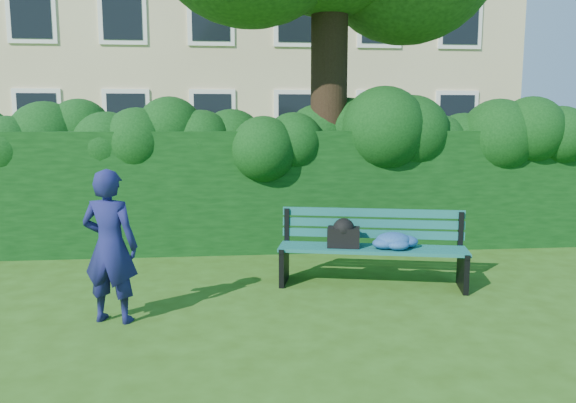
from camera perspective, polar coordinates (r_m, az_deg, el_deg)
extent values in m
plane|color=#2D5013|center=(6.66, 0.53, -8.88)|extent=(80.00, 80.00, 0.00)
cube|color=tan|center=(20.72, -4.00, 19.58)|extent=(16.00, 8.00, 12.00)
cube|color=white|center=(17.13, -24.06, 7.76)|extent=(1.30, 0.08, 1.60)
cube|color=black|center=(17.10, -24.11, 7.76)|extent=(1.05, 0.04, 1.35)
cube|color=white|center=(16.55, -16.07, 8.16)|extent=(1.30, 0.08, 1.60)
cube|color=black|center=(16.51, -16.09, 8.16)|extent=(1.05, 0.04, 1.35)
cube|color=white|center=(16.30, -7.65, 8.41)|extent=(1.30, 0.08, 1.60)
cube|color=black|center=(16.26, -7.66, 8.41)|extent=(1.05, 0.04, 1.35)
cube|color=white|center=(16.41, 0.85, 8.48)|extent=(1.30, 0.08, 1.60)
cube|color=black|center=(16.37, 0.87, 8.49)|extent=(1.05, 0.04, 1.35)
cube|color=white|center=(16.85, 9.07, 8.38)|extent=(1.30, 0.08, 1.60)
cube|color=black|center=(16.82, 9.10, 8.38)|extent=(1.05, 0.04, 1.35)
cube|color=white|center=(17.62, 16.71, 8.13)|extent=(1.30, 0.08, 1.60)
cube|color=black|center=(17.58, 16.76, 8.13)|extent=(1.05, 0.04, 1.35)
cube|color=white|center=(17.36, -24.64, 17.02)|extent=(1.30, 0.08, 1.60)
cube|color=black|center=(17.33, -24.68, 17.04)|extent=(1.05, 0.04, 1.35)
cube|color=white|center=(16.79, -16.48, 17.75)|extent=(1.30, 0.08, 1.60)
cube|color=black|center=(16.75, -16.50, 17.78)|extent=(1.05, 0.04, 1.35)
cube|color=white|center=(16.55, -7.85, 18.15)|extent=(1.30, 0.08, 1.60)
cube|color=black|center=(16.51, -7.85, 18.18)|extent=(1.05, 0.04, 1.35)
cube|color=white|center=(16.65, 0.87, 18.17)|extent=(1.30, 0.08, 1.60)
cube|color=black|center=(16.61, 0.89, 18.19)|extent=(1.05, 0.04, 1.35)
cube|color=white|center=(17.09, 9.30, 17.81)|extent=(1.30, 0.08, 1.60)
cube|color=black|center=(17.05, 9.33, 17.83)|extent=(1.05, 0.04, 1.35)
cube|color=white|center=(17.85, 17.11, 17.15)|extent=(1.30, 0.08, 1.60)
cube|color=black|center=(17.81, 17.16, 17.17)|extent=(1.05, 0.04, 1.35)
cube|color=black|center=(8.61, -1.08, 1.22)|extent=(10.00, 1.00, 1.80)
cylinder|color=black|center=(8.77, 4.18, 11.93)|extent=(0.56, 0.56, 5.04)
cube|color=#104C50|center=(6.56, 8.57, -5.15)|extent=(2.17, 0.60, 0.04)
cube|color=#104C50|center=(6.68, 8.55, -4.91)|extent=(2.17, 0.60, 0.04)
cube|color=#104C50|center=(6.79, 8.53, -4.68)|extent=(2.17, 0.60, 0.04)
cube|color=#104C50|center=(6.91, 8.52, -4.46)|extent=(2.17, 0.60, 0.04)
cube|color=#104C50|center=(6.96, 8.53, -3.27)|extent=(2.15, 0.54, 0.10)
cube|color=#104C50|center=(6.95, 8.55, -2.20)|extent=(2.15, 0.54, 0.10)
cube|color=#104C50|center=(6.93, 8.57, -1.13)|extent=(2.15, 0.54, 0.10)
cube|color=black|center=(6.85, -0.39, -6.46)|extent=(0.17, 0.50, 0.44)
cube|color=black|center=(7.00, -0.11, -2.52)|extent=(0.07, 0.07, 0.45)
cube|color=black|center=(6.75, -0.45, -4.77)|extent=(0.15, 0.42, 0.05)
cube|color=black|center=(6.90, 17.34, -6.75)|extent=(0.17, 0.50, 0.44)
cube|color=black|center=(7.05, 17.13, -2.82)|extent=(0.07, 0.07, 0.45)
cube|color=black|center=(6.79, 17.49, -5.07)|extent=(0.15, 0.42, 0.05)
cube|color=white|center=(6.68, 6.22, -4.60)|extent=(0.20, 0.17, 0.02)
cube|color=black|center=(6.71, 5.66, -3.61)|extent=(0.42, 0.32, 0.23)
imported|color=navy|center=(5.71, -17.63, -4.36)|extent=(0.62, 0.49, 1.51)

